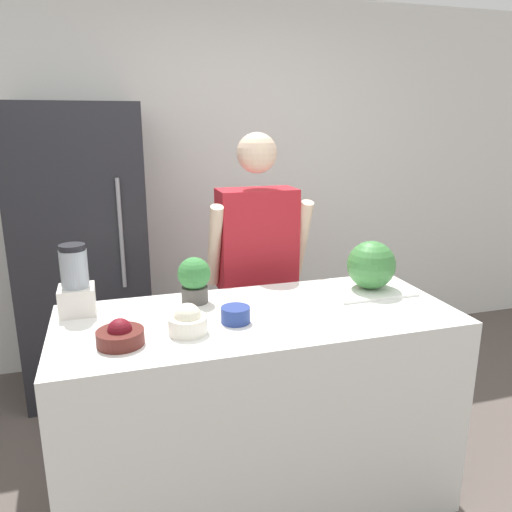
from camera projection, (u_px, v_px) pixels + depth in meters
wall_back at (190, 184)px, 3.64m from camera, size 8.00×0.06×2.60m
counter_island at (258, 409)px, 2.29m from camera, size 1.72×0.73×0.94m
refrigerator at (83, 254)px, 3.19m from camera, size 0.78×0.65×1.85m
person at (257, 279)px, 2.88m from camera, size 0.58×0.27×1.69m
cutting_board at (367, 289)px, 2.45m from camera, size 0.40×0.29×0.01m
watermelon at (371, 265)px, 2.42m from camera, size 0.24×0.24×0.24m
bowl_cherries at (120, 335)px, 1.86m from camera, size 0.18×0.18×0.10m
bowl_cream at (188, 321)px, 1.96m from camera, size 0.16×0.16×0.12m
bowl_small_blue at (236, 315)px, 2.06m from camera, size 0.12×0.12×0.07m
blender at (76, 284)px, 2.14m from camera, size 0.15×0.15×0.31m
potted_plant at (194, 279)px, 2.27m from camera, size 0.15×0.15×0.21m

